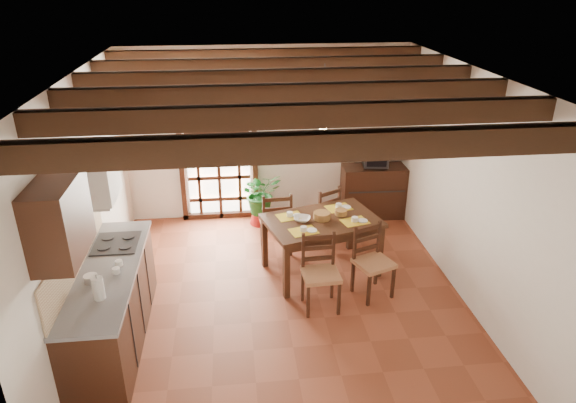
{
  "coord_description": "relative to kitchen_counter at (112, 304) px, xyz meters",
  "views": [
    {
      "loc": [
        -0.57,
        -5.45,
        3.8
      ],
      "look_at": [
        0.1,
        0.4,
        1.15
      ],
      "focal_mm": 32.0,
      "sensor_mm": 36.0,
      "label": 1
    }
  ],
  "objects": [
    {
      "name": "ground_plane",
      "position": [
        1.96,
        0.6,
        -0.47
      ],
      "size": [
        5.0,
        5.0,
        0.0
      ],
      "primitive_type": "plane",
      "color": "brown"
    },
    {
      "name": "room_shell",
      "position": [
        1.96,
        0.6,
        1.34
      ],
      "size": [
        4.52,
        5.02,
        2.81
      ],
      "color": "silver",
      "rests_on": "ground_plane"
    },
    {
      "name": "ceiling_beams",
      "position": [
        1.96,
        0.6,
        2.22
      ],
      "size": [
        4.5,
        4.34,
        0.2
      ],
      "color": "black",
      "rests_on": "room_shell"
    },
    {
      "name": "french_door",
      "position": [
        1.16,
        3.05,
        0.7
      ],
      "size": [
        1.26,
        0.11,
        2.32
      ],
      "color": "white",
      "rests_on": "ground_plane"
    },
    {
      "name": "kitchen_counter",
      "position": [
        0.0,
        0.0,
        0.0
      ],
      "size": [
        0.64,
        2.25,
        1.38
      ],
      "color": "black",
      "rests_on": "ground_plane"
    },
    {
      "name": "upper_cabinet",
      "position": [
        -0.12,
        -0.7,
        1.38
      ],
      "size": [
        0.35,
        0.8,
        0.7
      ],
      "primitive_type": "cube",
      "color": "black",
      "rests_on": "room_shell"
    },
    {
      "name": "range_hood",
      "position": [
        -0.09,
        0.55,
        1.26
      ],
      "size": [
        0.38,
        0.6,
        0.54
      ],
      "color": "white",
      "rests_on": "room_shell"
    },
    {
      "name": "counter_items",
      "position": [
        0.0,
        0.09,
        0.49
      ],
      "size": [
        0.5,
        1.43,
        0.25
      ],
      "color": "black",
      "rests_on": "kitchen_counter"
    },
    {
      "name": "dining_table",
      "position": [
        2.53,
        1.16,
        0.22
      ],
      "size": [
        1.67,
        1.3,
        0.8
      ],
      "rotation": [
        0.0,
        0.0,
        0.27
      ],
      "color": "#3A2013",
      "rests_on": "ground_plane"
    },
    {
      "name": "chair_near_left",
      "position": [
        2.38,
        0.34,
        -0.18
      ],
      "size": [
        0.46,
        0.44,
        0.95
      ],
      "rotation": [
        0.0,
        0.0,
        0.04
      ],
      "color": "#AE7249",
      "rests_on": "ground_plane"
    },
    {
      "name": "chair_near_right",
      "position": [
        3.08,
        0.54,
        -0.18
      ],
      "size": [
        0.55,
        0.54,
        0.94
      ],
      "rotation": [
        0.0,
        0.0,
        0.37
      ],
      "color": "#AE7249",
      "rests_on": "ground_plane"
    },
    {
      "name": "chair_far_left",
      "position": [
        1.97,
        1.79,
        -0.17
      ],
      "size": [
        0.47,
        0.45,
        0.97
      ],
      "rotation": [
        0.0,
        0.0,
        3.19
      ],
      "color": "#AE7249",
      "rests_on": "ground_plane"
    },
    {
      "name": "chair_far_right",
      "position": [
        2.68,
        1.99,
        -0.18
      ],
      "size": [
        0.58,
        0.57,
        0.93
      ],
      "rotation": [
        0.0,
        0.0,
        3.66
      ],
      "color": "#AE7249",
      "rests_on": "ground_plane"
    },
    {
      "name": "table_setting",
      "position": [
        2.53,
        1.16,
        0.4
      ],
      "size": [
        1.07,
        0.71,
        0.1
      ],
      "rotation": [
        0.0,
        0.0,
        0.27
      ],
      "color": "gold",
      "rests_on": "dining_table"
    },
    {
      "name": "table_bowl",
      "position": [
        2.26,
        1.14,
        0.35
      ],
      "size": [
        0.27,
        0.27,
        0.05
      ],
      "primitive_type": "imported",
      "rotation": [
        0.0,
        0.0,
        -0.29
      ],
      "color": "white",
      "rests_on": "dining_table"
    },
    {
      "name": "sideboard",
      "position": [
        3.69,
        2.83,
        -0.03
      ],
      "size": [
        1.05,
        0.5,
        0.88
      ],
      "primitive_type": "cube",
      "rotation": [
        0.0,
        0.0,
        -0.04
      ],
      "color": "black",
      "rests_on": "ground_plane"
    },
    {
      "name": "crt_tv",
      "position": [
        3.69,
        2.82,
        0.59
      ],
      "size": [
        0.43,
        0.4,
        0.33
      ],
      "rotation": [
        0.0,
        0.0,
        -0.12
      ],
      "color": "black",
      "rests_on": "sideboard"
    },
    {
      "name": "fuse_box",
      "position": [
        3.46,
        3.08,
        1.28
      ],
      "size": [
        0.25,
        0.03,
        0.32
      ],
      "primitive_type": "cube",
      "color": "white",
      "rests_on": "room_shell"
    },
    {
      "name": "plant_pot",
      "position": [
        1.82,
        2.74,
        -0.36
      ],
      "size": [
        0.4,
        0.4,
        0.24
      ],
      "primitive_type": "cone",
      "color": "maroon",
      "rests_on": "ground_plane"
    },
    {
      "name": "potted_plant",
      "position": [
        1.82,
        2.74,
        0.1
      ],
      "size": [
        1.95,
        1.79,
        1.82
      ],
      "primitive_type": "imported",
      "rotation": [
        0.0,
        0.0,
        0.27
      ],
      "color": "#144C19",
      "rests_on": "ground_plane"
    },
    {
      "name": "wall_shelf",
      "position": [
        4.1,
        2.2,
        1.04
      ],
      "size": [
        0.2,
        0.42,
        0.2
      ],
      "color": "black",
      "rests_on": "room_shell"
    },
    {
      "name": "shelf_vase",
      "position": [
        4.1,
        2.2,
        1.18
      ],
      "size": [
        0.15,
        0.15,
        0.15
      ],
      "primitive_type": "imported",
      "color": "#B2BFB2",
      "rests_on": "wall_shelf"
    },
    {
      "name": "shelf_flowers",
      "position": [
        4.1,
        2.2,
        1.38
      ],
      "size": [
        0.14,
        0.14,
        0.36
      ],
      "color": "gold",
      "rests_on": "shelf_vase"
    },
    {
      "name": "framed_picture",
      "position": [
        4.18,
        2.2,
        1.58
      ],
      "size": [
        0.03,
        0.32,
        0.32
      ],
      "color": "brown",
      "rests_on": "room_shell"
    },
    {
      "name": "pendant_lamp",
      "position": [
        2.53,
        1.26,
        1.6
      ],
      "size": [
        0.36,
        0.36,
        0.84
      ],
      "color": "black",
      "rests_on": "room_shell"
    }
  ]
}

